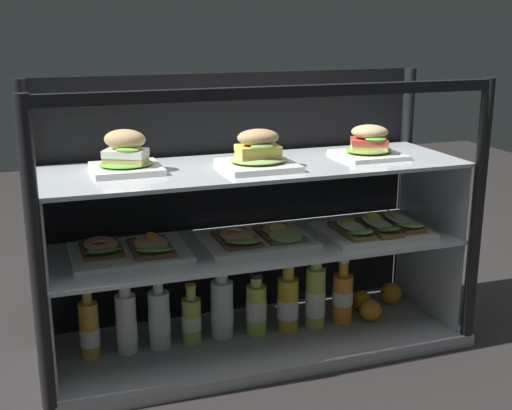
{
  "coord_description": "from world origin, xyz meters",
  "views": [
    {
      "loc": [
        -0.65,
        -1.86,
        1.02
      ],
      "look_at": [
        0.0,
        0.0,
        0.47
      ],
      "focal_mm": 47.24,
      "sensor_mm": 36.0,
      "label": 1
    }
  ],
  "objects_px": {
    "open_sandwich_tray_near_left_corner": "(375,228)",
    "juice_bottle_tucked_behind": "(192,319)",
    "orange_fruit_beside_bottles": "(370,310)",
    "orange_fruit_rolled_forward": "(361,300)",
    "juice_bottle_back_center": "(256,308)",
    "orange_fruit_near_left_post": "(391,293)",
    "juice_bottle_back_left": "(343,296)",
    "juice_bottle_front_middle": "(159,319)",
    "plated_roll_sandwich_left_of_center": "(126,157)",
    "plated_roll_sandwich_near_right_corner": "(258,154)",
    "juice_bottle_front_left_end": "(126,323)",
    "juice_bottle_front_fourth": "(89,330)",
    "juice_bottle_back_right": "(315,297)",
    "plated_roll_sandwich_center": "(369,145)",
    "open_sandwich_tray_far_left": "(257,237)",
    "open_sandwich_tray_near_right_corner": "(129,249)",
    "juice_bottle_front_second": "(222,308)",
    "juice_bottle_front_right_end": "(288,303)"
  },
  "relations": [
    {
      "from": "juice_bottle_front_right_end",
      "to": "orange_fruit_beside_bottles",
      "type": "height_order",
      "value": "juice_bottle_front_right_end"
    },
    {
      "from": "juice_bottle_front_second",
      "to": "juice_bottle_back_right",
      "type": "distance_m",
      "value": 0.31
    },
    {
      "from": "open_sandwich_tray_far_left",
      "to": "juice_bottle_front_right_end",
      "type": "height_order",
      "value": "open_sandwich_tray_far_left"
    },
    {
      "from": "open_sandwich_tray_far_left",
      "to": "orange_fruit_beside_bottles",
      "type": "xyz_separation_m",
      "value": [
        0.4,
        -0.03,
        -0.29
      ]
    },
    {
      "from": "juice_bottle_back_center",
      "to": "orange_fruit_near_left_post",
      "type": "height_order",
      "value": "juice_bottle_back_center"
    },
    {
      "from": "orange_fruit_beside_bottles",
      "to": "plated_roll_sandwich_left_of_center",
      "type": "bearing_deg",
      "value": 175.88
    },
    {
      "from": "open_sandwich_tray_far_left",
      "to": "juice_bottle_tucked_behind",
      "type": "relative_size",
      "value": 1.77
    },
    {
      "from": "juice_bottle_back_right",
      "to": "juice_bottle_back_left",
      "type": "xyz_separation_m",
      "value": [
        0.1,
        -0.0,
        -0.01
      ]
    },
    {
      "from": "open_sandwich_tray_near_left_corner",
      "to": "orange_fruit_rolled_forward",
      "type": "xyz_separation_m",
      "value": [
        0.02,
        0.11,
        -0.3
      ]
    },
    {
      "from": "juice_bottle_tucked_behind",
      "to": "juice_bottle_back_right",
      "type": "bearing_deg",
      "value": -3.4
    },
    {
      "from": "open_sandwich_tray_near_right_corner",
      "to": "open_sandwich_tray_far_left",
      "type": "xyz_separation_m",
      "value": [
        0.4,
        -0.01,
        -0.0
      ]
    },
    {
      "from": "open_sandwich_tray_near_left_corner",
      "to": "juice_bottle_front_fourth",
      "type": "bearing_deg",
      "value": 175.59
    },
    {
      "from": "plated_roll_sandwich_center",
      "to": "juice_bottle_front_fourth",
      "type": "height_order",
      "value": "plated_roll_sandwich_center"
    },
    {
      "from": "juice_bottle_front_second",
      "to": "open_sandwich_tray_near_left_corner",
      "type": "bearing_deg",
      "value": -8.59
    },
    {
      "from": "juice_bottle_front_right_end",
      "to": "juice_bottle_back_left",
      "type": "height_order",
      "value": "juice_bottle_front_right_end"
    },
    {
      "from": "open_sandwich_tray_far_left",
      "to": "juice_bottle_back_left",
      "type": "bearing_deg",
      "value": -0.85
    },
    {
      "from": "juice_bottle_tucked_behind",
      "to": "juice_bottle_front_second",
      "type": "distance_m",
      "value": 0.1
    },
    {
      "from": "juice_bottle_front_second",
      "to": "juice_bottle_back_left",
      "type": "distance_m",
      "value": 0.41
    },
    {
      "from": "orange_fruit_near_left_post",
      "to": "open_sandwich_tray_near_right_corner",
      "type": "bearing_deg",
      "value": -176.22
    },
    {
      "from": "open_sandwich_tray_far_left",
      "to": "juice_bottle_tucked_behind",
      "type": "height_order",
      "value": "open_sandwich_tray_far_left"
    },
    {
      "from": "open_sandwich_tray_far_left",
      "to": "juice_bottle_back_center",
      "type": "relative_size",
      "value": 1.64
    },
    {
      "from": "plated_roll_sandwich_center",
      "to": "open_sandwich_tray_near_left_corner",
      "type": "distance_m",
      "value": 0.27
    },
    {
      "from": "plated_roll_sandwich_center",
      "to": "juice_bottle_back_center",
      "type": "height_order",
      "value": "plated_roll_sandwich_center"
    },
    {
      "from": "orange_fruit_beside_bottles",
      "to": "orange_fruit_rolled_forward",
      "type": "height_order",
      "value": "orange_fruit_beside_bottles"
    },
    {
      "from": "plated_roll_sandwich_center",
      "to": "juice_bottle_front_right_end",
      "type": "xyz_separation_m",
      "value": [
        -0.26,
        0.02,
        -0.51
      ]
    },
    {
      "from": "juice_bottle_back_left",
      "to": "orange_fruit_rolled_forward",
      "type": "xyz_separation_m",
      "value": [
        0.11,
        0.07,
        -0.06
      ]
    },
    {
      "from": "juice_bottle_back_left",
      "to": "juice_bottle_front_second",
      "type": "bearing_deg",
      "value": 175.22
    },
    {
      "from": "juice_bottle_front_fourth",
      "to": "juice_bottle_back_right",
      "type": "xyz_separation_m",
      "value": [
        0.72,
        -0.03,
        0.01
      ]
    },
    {
      "from": "juice_bottle_front_left_end",
      "to": "orange_fruit_beside_bottles",
      "type": "bearing_deg",
      "value": -3.49
    },
    {
      "from": "juice_bottle_back_left",
      "to": "open_sandwich_tray_near_left_corner",
      "type": "bearing_deg",
      "value": -24.95
    },
    {
      "from": "open_sandwich_tray_near_right_corner",
      "to": "juice_bottle_front_middle",
      "type": "bearing_deg",
      "value": 4.93
    },
    {
      "from": "plated_roll_sandwich_center",
      "to": "juice_bottle_back_center",
      "type": "bearing_deg",
      "value": 176.64
    },
    {
      "from": "juice_bottle_front_right_end",
      "to": "orange_fruit_rolled_forward",
      "type": "bearing_deg",
      "value": 11.13
    },
    {
      "from": "plated_roll_sandwich_left_of_center",
      "to": "open_sandwich_tray_near_left_corner",
      "type": "xyz_separation_m",
      "value": [
        0.78,
        -0.07,
        -0.27
      ]
    },
    {
      "from": "orange_fruit_rolled_forward",
      "to": "orange_fruit_near_left_post",
      "type": "bearing_deg",
      "value": 5.77
    },
    {
      "from": "plated_roll_sandwich_near_right_corner",
      "to": "open_sandwich_tray_near_left_corner",
      "type": "height_order",
      "value": "plated_roll_sandwich_near_right_corner"
    },
    {
      "from": "open_sandwich_tray_near_right_corner",
      "to": "juice_bottle_back_right",
      "type": "relative_size",
      "value": 1.34
    },
    {
      "from": "juice_bottle_front_fourth",
      "to": "juice_bottle_back_right",
      "type": "bearing_deg",
      "value": -2.12
    },
    {
      "from": "plated_roll_sandwich_center",
      "to": "juice_bottle_back_center",
      "type": "relative_size",
      "value": 0.95
    },
    {
      "from": "plated_roll_sandwich_near_right_corner",
      "to": "juice_bottle_front_left_end",
      "type": "xyz_separation_m",
      "value": [
        -0.4,
        0.07,
        -0.51
      ]
    },
    {
      "from": "plated_roll_sandwich_center",
      "to": "juice_bottle_front_right_end",
      "type": "bearing_deg",
      "value": 176.61
    },
    {
      "from": "open_sandwich_tray_near_left_corner",
      "to": "juice_bottle_tucked_behind",
      "type": "height_order",
      "value": "open_sandwich_tray_near_left_corner"
    },
    {
      "from": "juice_bottle_front_fourth",
      "to": "juice_bottle_back_right",
      "type": "relative_size",
      "value": 0.89
    },
    {
      "from": "juice_bottle_back_center",
      "to": "orange_fruit_rolled_forward",
      "type": "height_order",
      "value": "juice_bottle_back_center"
    },
    {
      "from": "juice_bottle_front_second",
      "to": "juice_bottle_back_left",
      "type": "height_order",
      "value": "juice_bottle_front_second"
    },
    {
      "from": "juice_bottle_front_middle",
      "to": "orange_fruit_rolled_forward",
      "type": "height_order",
      "value": "juice_bottle_front_middle"
    },
    {
      "from": "plated_roll_sandwich_center",
      "to": "open_sandwich_tray_far_left",
      "type": "height_order",
      "value": "plated_roll_sandwich_center"
    },
    {
      "from": "open_sandwich_tray_far_left",
      "to": "juice_bottle_front_middle",
      "type": "xyz_separation_m",
      "value": [
        -0.31,
        0.02,
        -0.24
      ]
    },
    {
      "from": "plated_roll_sandwich_left_of_center",
      "to": "orange_fruit_near_left_post",
      "type": "bearing_deg",
      "value": 2.85
    },
    {
      "from": "plated_roll_sandwich_center",
      "to": "open_sandwich_tray_far_left",
      "type": "xyz_separation_m",
      "value": [
        -0.37,
        0.01,
        -0.27
      ]
    }
  ]
}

